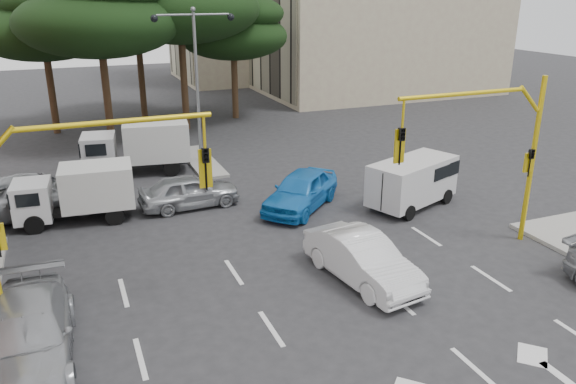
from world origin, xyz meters
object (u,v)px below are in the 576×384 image
object	(u,v)px
car_silver_wagon	(28,336)
box_truck_a	(76,194)
street_lamp_center	(196,59)
car_silver_cross_a	(35,195)
box_truck_b	(138,148)
van_white	(412,183)
signal_mast_left	(62,194)
car_silver_cross_b	(189,191)
car_white_hatch	(362,259)
car_blue_compact	(301,190)
signal_mast_right	(495,142)

from	to	relation	value
car_silver_wagon	box_truck_a	world-z (taller)	box_truck_a
street_lamp_center	box_truck_a	xyz separation A→B (m)	(-6.44, -6.00, -4.31)
car_silver_cross_a	box_truck_b	size ratio (longest dim) A/B	1.12
van_white	box_truck_a	world-z (taller)	box_truck_a
signal_mast_left	car_silver_cross_b	distance (m)	9.73
street_lamp_center	car_silver_wagon	bearing A→B (deg)	-117.89
box_truck_b	car_silver_wagon	bearing A→B (deg)	170.30
car_silver_cross_b	van_white	bearing A→B (deg)	-114.50
van_white	box_truck_a	bearing A→B (deg)	-126.42
car_silver_wagon	box_truck_b	world-z (taller)	box_truck_b
van_white	box_truck_b	world-z (taller)	box_truck_b
car_white_hatch	car_silver_cross_b	size ratio (longest dim) A/B	1.09
car_blue_compact	box_truck_a	size ratio (longest dim) A/B	1.02
car_blue_compact	car_silver_wagon	world-z (taller)	car_blue_compact
car_silver_wagon	car_white_hatch	bearing A→B (deg)	5.70
street_lamp_center	box_truck_a	size ratio (longest dim) A/B	1.71
car_silver_wagon	signal_mast_left	bearing A→B (deg)	44.96
car_silver_cross_a	car_white_hatch	bearing A→B (deg)	-141.05
signal_mast_left	box_truck_b	world-z (taller)	signal_mast_left
signal_mast_right	car_white_hatch	xyz separation A→B (m)	(-5.20, -0.51, -3.14)
box_truck_a	box_truck_b	xyz separation A→B (m)	(3.14, 5.50, 0.17)
van_white	box_truck_a	size ratio (longest dim) A/B	0.91
signal_mast_right	car_silver_cross_b	size ratio (longest dim) A/B	1.44
signal_mast_left	car_silver_cross_a	world-z (taller)	signal_mast_left
signal_mast_left	car_white_hatch	bearing A→B (deg)	-3.44
box_truck_a	van_white	bearing A→B (deg)	-100.50
car_silver_wagon	car_silver_cross_b	size ratio (longest dim) A/B	1.25
car_blue_compact	box_truck_b	distance (m)	9.42
car_silver_cross_a	car_blue_compact	bearing A→B (deg)	-113.94
car_silver_cross_b	signal_mast_left	bearing A→B (deg)	145.39
street_lamp_center	box_truck_b	distance (m)	5.32
car_blue_compact	car_silver_cross_a	size ratio (longest dim) A/B	0.79
street_lamp_center	box_truck_a	world-z (taller)	street_lamp_center
car_silver_cross_b	car_silver_cross_a	bearing A→B (deg)	71.37
street_lamp_center	car_silver_wagon	xyz separation A→B (m)	(-8.00, -15.12, -4.67)
car_white_hatch	box_truck_b	xyz separation A→B (m)	(-4.90, 14.01, 0.54)
box_truck_b	van_white	bearing A→B (deg)	-124.00
car_silver_cross_a	car_silver_cross_b	size ratio (longest dim) A/B	1.40
car_silver_wagon	car_silver_cross_a	size ratio (longest dim) A/B	0.89
signal_mast_left	car_blue_compact	bearing A→B (deg)	33.16
signal_mast_right	car_silver_cross_b	bearing A→B (deg)	138.30
signal_mast_left	box_truck_b	distance (m)	14.20
box_truck_b	car_silver_cross_a	bearing A→B (deg)	138.51
car_silver_wagon	box_truck_b	bearing A→B (deg)	74.26
street_lamp_center	car_silver_cross_b	bearing A→B (deg)	-107.98
car_silver_wagon	van_white	xyz separation A→B (m)	(14.75, 5.53, 0.27)
car_blue_compact	car_silver_cross_a	distance (m)	10.90
street_lamp_center	car_white_hatch	distance (m)	15.34
car_white_hatch	car_blue_compact	size ratio (longest dim) A/B	0.98
car_silver_wagon	car_silver_cross_a	world-z (taller)	car_silver_cross_a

